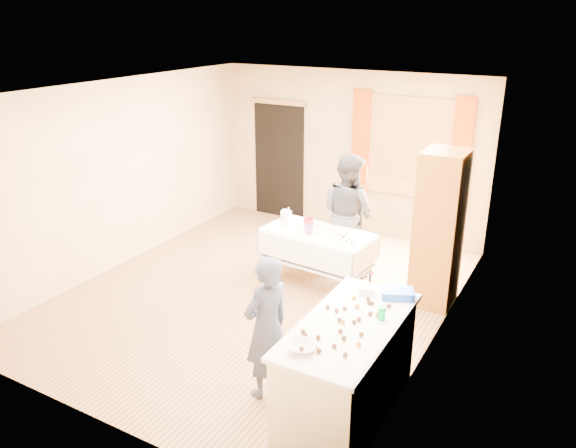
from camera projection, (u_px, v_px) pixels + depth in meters
The scene contains 29 objects.
floor at pixel (260, 294), 7.28m from camera, with size 4.50×5.50×0.02m, color #9E7047.
ceiling at pixel (256, 88), 6.35m from camera, with size 4.50×5.50×0.02m, color white.
wall_back at pixel (349, 152), 9.07m from camera, with size 4.50×0.02×2.60m, color tan.
wall_front at pixel (78, 290), 4.57m from camera, with size 4.50×0.02×2.60m, color tan.
wall_left at pixel (122, 174), 7.85m from camera, with size 0.02×5.50×2.60m, color tan.
wall_right at pixel (444, 232), 5.78m from camera, with size 0.02×5.50×2.60m, color tan.
window_frame at pixel (410, 147), 8.50m from camera, with size 1.32×0.06×1.52m, color olive.
window_pane at pixel (409, 148), 8.49m from camera, with size 1.20×0.02×1.40m, color white.
curtain_left at pixel (360, 143), 8.82m from camera, with size 0.28×0.06×1.65m, color #A73A07.
curtain_right at pixel (461, 154), 8.10m from camera, with size 0.28×0.06×1.65m, color #A73A07.
doorway at pixel (279, 161), 9.74m from camera, with size 0.95×0.04×2.00m, color black.
door_lintel at pixel (278, 102), 9.36m from camera, with size 1.05×0.06×0.08m, color olive.
cabinet at pixel (439, 229), 6.76m from camera, with size 0.50×0.60×1.93m, color #8E5418.
counter at pixel (348, 368), 4.99m from camera, with size 0.78×1.64×0.91m.
party_table at pixel (317, 253), 7.40m from camera, with size 1.50×0.87×0.75m.
chair at pixel (342, 239), 8.15m from camera, with size 0.50×0.50×1.11m.
girl at pixel (267, 327), 5.15m from camera, with size 0.48×0.59×1.41m, color #2A314B.
woman at pixel (348, 213), 7.70m from camera, with size 0.98×0.88×1.67m, color black.
soda_can at pixel (382, 313), 4.87m from camera, with size 0.07×0.07×0.12m, color #009032.
mixing_bowl at pixel (302, 347), 4.44m from camera, with size 0.30×0.30×0.06m, color white.
foam_block at pixel (367, 291), 5.30m from camera, with size 0.15×0.10×0.08m, color white.
blue_basket at pixel (397, 294), 5.25m from camera, with size 0.30×0.20×0.08m, color blue.
pitcher at pixel (285, 219), 7.40m from camera, with size 0.11×0.11×0.22m, color silver.
cup_red at pixel (308, 223), 7.44m from camera, with size 0.15×0.15×0.11m, color red.
cup_rainbow at pixel (309, 230), 7.18m from camera, with size 0.16×0.16×0.12m, color red.
small_bowl at pixel (342, 233), 7.18m from camera, with size 0.21×0.21×0.05m, color white.
pastry_tray at pixel (347, 242), 6.94m from camera, with size 0.28×0.20×0.02m, color white.
bottle at pixel (289, 213), 7.74m from camera, with size 0.08×0.08×0.15m, color white.
cake_balls at pixel (346, 323), 4.79m from camera, with size 0.52×1.07×0.04m.
Camera 1 is at (3.50, -5.48, 3.42)m, focal length 35.00 mm.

